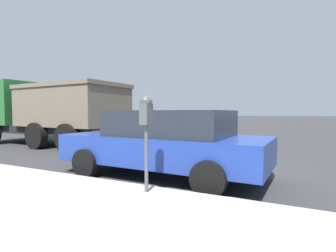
# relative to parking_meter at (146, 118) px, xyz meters

# --- Properties ---
(ground_plane) EXTENTS (220.00, 220.00, 0.00)m
(ground_plane) POSITION_rel_parking_meter_xyz_m (2.54, -0.05, -1.35)
(ground_plane) COLOR #333335
(parking_meter) EXTENTS (0.21, 0.19, 1.55)m
(parking_meter) POSITION_rel_parking_meter_xyz_m (0.00, 0.00, 0.00)
(parking_meter) COLOR #4C5156
(parking_meter) RESTS_ON sidewalk
(car_blue) EXTENTS (2.25, 4.68, 1.49)m
(car_blue) POSITION_rel_parking_meter_xyz_m (1.67, 0.52, -0.57)
(car_blue) COLOR navy
(car_blue) RESTS_ON ground_plane
(dump_truck) EXTENTS (3.07, 7.32, 2.90)m
(dump_truck) POSITION_rel_parking_meter_xyz_m (4.58, 7.78, 0.22)
(dump_truck) COLOR black
(dump_truck) RESTS_ON ground_plane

